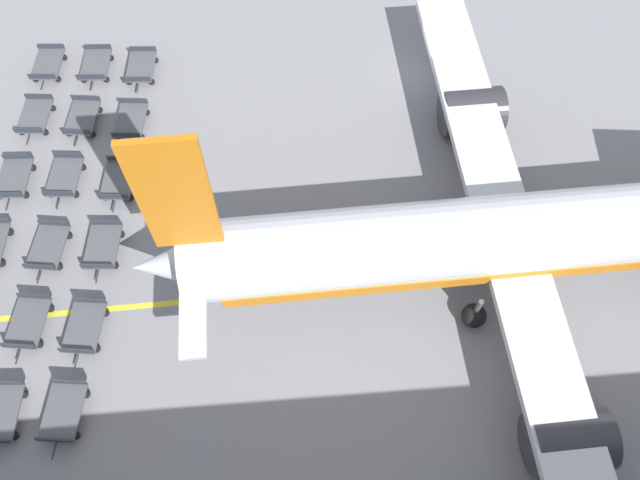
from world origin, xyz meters
TOP-DOWN VIEW (x-y plane):
  - ground_plane at (0.00, 0.00)m, footprint 500.00×500.00m
  - airplane at (13.20, 2.24)m, footprint 33.24×36.33m
  - baggage_dolly_row_near_col_a at (-1.84, -22.32)m, footprint 3.29×1.82m
  - baggage_dolly_row_near_col_b at (2.18, -22.47)m, footprint 3.30×1.85m
  - baggage_dolly_row_near_col_c at (6.41, -22.93)m, footprint 3.28×1.79m
  - baggage_dolly_row_mid_a_col_a at (-1.58, -19.48)m, footprint 3.27×1.79m
  - baggage_dolly_row_mid_a_col_b at (2.50, -19.81)m, footprint 3.31×1.89m
  - baggage_dolly_row_mid_a_col_c at (6.54, -20.29)m, footprint 3.30×1.86m
  - baggage_dolly_row_mid_a_col_d at (10.77, -20.54)m, footprint 3.32×1.94m
  - baggage_dolly_row_mid_a_col_e at (14.75, -20.92)m, footprint 3.32×1.93m
  - baggage_dolly_row_mid_a_col_f at (18.86, -21.44)m, footprint 3.28×1.80m
  - baggage_dolly_row_mid_b_col_a at (-1.19, -16.80)m, footprint 3.28×1.81m
  - baggage_dolly_row_mid_b_col_b at (2.91, -17.09)m, footprint 3.30×1.86m
  - baggage_dolly_row_mid_b_col_c at (6.94, -17.44)m, footprint 3.29×1.84m
  - baggage_dolly_row_mid_b_col_d at (10.94, -17.87)m, footprint 3.29×1.84m
  - baggage_dolly_row_mid_b_col_e at (15.17, -18.29)m, footprint 3.31×1.92m
  - baggage_dolly_row_mid_b_col_f at (19.02, -18.77)m, footprint 3.31×1.91m
  - stand_guidance_stripe at (13.80, -5.30)m, footprint 1.16×34.82m

SIDE VIEW (x-z plane):
  - ground_plane at x=0.00m, z-range 0.00..0.00m
  - stand_guidance_stripe at x=13.80m, z-range 0.00..0.01m
  - baggage_dolly_row_near_col_a at x=-1.84m, z-range 0.01..0.93m
  - baggage_dolly_row_near_col_b at x=2.18m, z-range 0.01..0.93m
  - baggage_dolly_row_near_col_c at x=6.41m, z-range 0.01..0.93m
  - baggage_dolly_row_mid_a_col_a at x=-1.58m, z-range 0.01..0.93m
  - baggage_dolly_row_mid_a_col_b at x=2.50m, z-range 0.01..0.93m
  - baggage_dolly_row_mid_a_col_c at x=6.54m, z-range 0.01..0.93m
  - baggage_dolly_row_mid_a_col_d at x=10.77m, z-range 0.01..0.93m
  - baggage_dolly_row_mid_a_col_e at x=14.75m, z-range 0.01..0.93m
  - baggage_dolly_row_mid_a_col_f at x=18.86m, z-range 0.01..0.93m
  - baggage_dolly_row_mid_b_col_a at x=-1.19m, z-range 0.01..0.93m
  - baggage_dolly_row_mid_b_col_b at x=2.91m, z-range 0.01..0.93m
  - baggage_dolly_row_mid_b_col_c at x=6.94m, z-range 0.01..0.93m
  - baggage_dolly_row_mid_b_col_d at x=10.94m, z-range 0.01..0.93m
  - baggage_dolly_row_mid_b_col_e at x=15.17m, z-range 0.01..0.93m
  - baggage_dolly_row_mid_b_col_f at x=19.02m, z-range 0.01..0.93m
  - airplane at x=13.20m, z-range -2.87..8.61m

